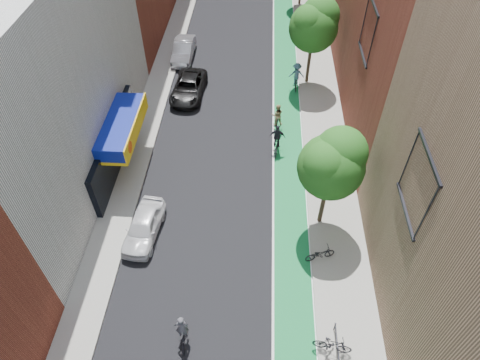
# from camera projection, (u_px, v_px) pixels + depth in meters

# --- Properties ---
(bike_lane) EXTENTS (2.00, 68.00, 0.01)m
(bike_lane) POSITION_uv_depth(u_px,v_px,m) (286.00, 68.00, 35.35)
(bike_lane) COLOR #136F31
(bike_lane) RESTS_ON ground
(sidewalk_left) EXTENTS (2.00, 68.00, 0.15)m
(sidewalk_left) POSITION_uv_depth(u_px,v_px,m) (166.00, 64.00, 35.68)
(sidewalk_left) COLOR gray
(sidewalk_left) RESTS_ON ground
(sidewalk_right) EXTENTS (3.00, 68.00, 0.15)m
(sidewalk_right) POSITION_uv_depth(u_px,v_px,m) (316.00, 68.00, 35.21)
(sidewalk_right) COLOR gray
(sidewalk_right) RESTS_ON ground
(building_left_white) EXTENTS (8.00, 20.00, 12.00)m
(building_left_white) POSITION_uv_depth(u_px,v_px,m) (23.00, 83.00, 23.31)
(building_left_white) COLOR silver
(building_left_white) RESTS_ON ground
(tree_near) EXTENTS (3.40, 3.36, 6.42)m
(tree_near) POSITION_uv_depth(u_px,v_px,m) (333.00, 163.00, 20.91)
(tree_near) COLOR #332619
(tree_near) RESTS_ON ground
(tree_mid) EXTENTS (3.55, 3.53, 6.74)m
(tree_mid) POSITION_uv_depth(u_px,v_px,m) (314.00, 24.00, 30.39)
(tree_mid) COLOR #332619
(tree_mid) RESTS_ON ground
(parked_car_white) EXTENTS (1.99, 4.13, 1.36)m
(parked_car_white) POSITION_uv_depth(u_px,v_px,m) (144.00, 226.00, 23.20)
(parked_car_white) COLOR silver
(parked_car_white) RESTS_ON ground
(parked_car_black) EXTENTS (2.52, 4.96, 1.34)m
(parked_car_black) POSITION_uv_depth(u_px,v_px,m) (189.00, 87.00, 32.29)
(parked_car_black) COLOR black
(parked_car_black) RESTS_ON ground
(parked_car_silver) EXTENTS (1.59, 4.45, 1.46)m
(parked_car_silver) POSITION_uv_depth(u_px,v_px,m) (184.00, 50.00, 35.94)
(parked_car_silver) COLOR gray
(parked_car_silver) RESTS_ON ground
(cyclist_lead) EXTENTS (0.73, 1.61, 1.99)m
(cyclist_lead) POSITION_uv_depth(u_px,v_px,m) (183.00, 333.00, 19.07)
(cyclist_lead) COLOR black
(cyclist_lead) RESTS_ON ground
(cyclist_lane_near) EXTENTS (0.84, 1.77, 1.98)m
(cyclist_lane_near) POSITION_uv_depth(u_px,v_px,m) (277.00, 119.00, 29.37)
(cyclist_lane_near) COLOR black
(cyclist_lane_near) RESTS_ON ground
(cyclist_lane_mid) EXTENTS (1.02, 1.87, 2.03)m
(cyclist_lane_mid) POSITION_uv_depth(u_px,v_px,m) (277.00, 142.00, 27.86)
(cyclist_lane_mid) COLOR black
(cyclist_lane_mid) RESTS_ON ground
(cyclist_lane_far) EXTENTS (1.15, 1.55, 2.13)m
(cyclist_lane_far) POSITION_uv_depth(u_px,v_px,m) (296.00, 77.00, 32.69)
(cyclist_lane_far) COLOR black
(cyclist_lane_far) RESTS_ON ground
(parked_bike_mid) EXTENTS (1.79, 0.77, 1.04)m
(parked_bike_mid) POSITION_uv_depth(u_px,v_px,m) (333.00, 345.00, 18.72)
(parked_bike_mid) COLOR black
(parked_bike_mid) RESTS_ON sidewalk_right
(parked_bike_far) EXTENTS (1.71, 1.05, 0.85)m
(parked_bike_far) POSITION_uv_depth(u_px,v_px,m) (320.00, 254.00, 22.10)
(parked_bike_far) COLOR black
(parked_bike_far) RESTS_ON sidewalk_right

